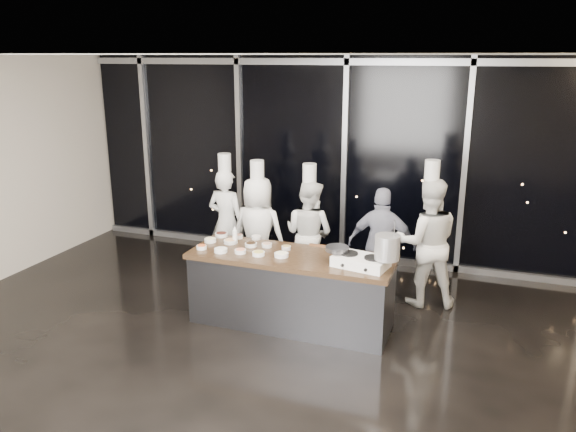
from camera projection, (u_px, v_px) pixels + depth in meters
name	position (u px, v px, depth m)	size (l,w,h in m)	color
ground	(264.00, 359.00, 6.13)	(9.00, 9.00, 0.00)	black
room_shell	(278.00, 156.00, 5.45)	(9.02, 7.02, 3.21)	beige
window_wall	(345.00, 161.00, 8.79)	(8.90, 0.11, 3.20)	black
demo_counter	(291.00, 289.00, 6.82)	(2.46, 0.86, 0.90)	#37383C
stove	(361.00, 261.00, 6.31)	(0.65, 0.47, 0.14)	white
frying_pan	(336.00, 248.00, 6.42)	(0.49, 0.32, 0.05)	slate
stock_pot	(387.00, 247.00, 6.12)	(0.27, 0.27, 0.27)	#BAB9BC
prep_bowls	(242.00, 245.00, 6.97)	(1.20, 0.74, 0.05)	silver
squeeze_bottle	(235.00, 235.00, 7.08)	(0.06, 0.06, 0.23)	white
chef_far_left	(226.00, 221.00, 8.31)	(0.62, 0.44, 1.84)	silver
chef_left	(258.00, 232.00, 7.87)	(0.79, 0.52, 1.82)	silver
chef_center	(309.00, 233.00, 7.91)	(0.88, 0.76, 1.77)	silver
guest	(382.00, 244.00, 7.46)	(0.92, 0.42, 1.54)	#141A39
chef_right	(427.00, 242.00, 7.28)	(0.97, 0.85, 1.94)	silver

